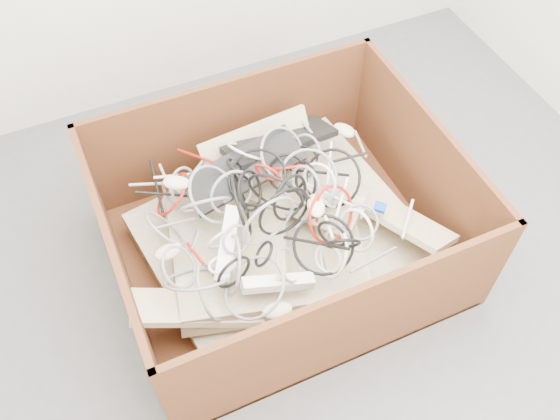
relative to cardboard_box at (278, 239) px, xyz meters
name	(u,v)px	position (x,y,z in m)	size (l,w,h in m)	color
ground	(347,289)	(0.20, -0.26, -0.14)	(3.00, 3.00, 0.00)	#4D4D4F
room_shell	(391,40)	(0.20, -0.26, 1.11)	(3.04, 3.04, 2.50)	silver
cardboard_box	(278,239)	(0.00, 0.00, 0.00)	(1.32, 1.10, 0.58)	#3D1E0F
keyboard_pile	(285,209)	(0.05, 0.03, 0.14)	(1.28, 0.92, 0.38)	beige
mice_scatter	(259,212)	(-0.08, 0.00, 0.23)	(1.00, 0.77, 0.19)	beige
power_strip_left	(227,244)	(-0.24, -0.10, 0.25)	(0.29, 0.05, 0.04)	white
power_strip_right	(278,283)	(-0.13, -0.30, 0.19)	(0.26, 0.05, 0.04)	white
vga_plug	(380,207)	(0.37, -0.15, 0.20)	(0.04, 0.04, 0.02)	#0C3CBF
cable_tangle	(265,210)	(-0.06, -0.03, 0.26)	(1.09, 0.93, 0.48)	gray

